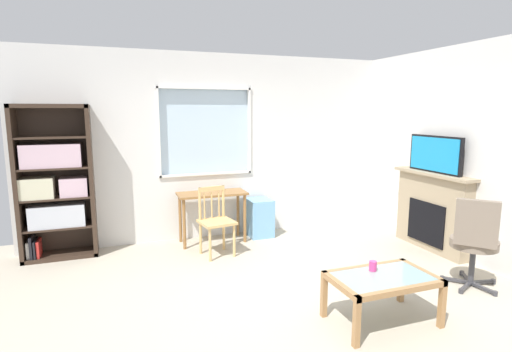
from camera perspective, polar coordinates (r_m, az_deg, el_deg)
The scene contains 12 objects.
ground at distance 4.26m, azimuth 2.26°, elevation -17.19°, with size 6.43×5.61×0.02m, color #B2A893.
wall_back_with_window at distance 6.04m, azimuth -5.87°, elevation 3.95°, with size 5.43×0.15×2.71m.
wall_right at distance 5.53m, azimuth 30.03°, elevation 2.51°, with size 0.12×4.81×2.71m, color silver.
bookshelf at distance 5.71m, azimuth -26.75°, elevation -1.19°, with size 0.90×0.38×1.97m.
desk_under_window at distance 5.78m, azimuth -6.26°, elevation -3.57°, with size 0.98×0.43×0.73m.
wooden_chair at distance 5.32m, azimuth -5.75°, elevation -6.33°, with size 0.48×0.46×0.90m.
plastic_drawer_unit at distance 6.12m, azimuth 0.48°, elevation -5.93°, with size 0.35×0.40×0.57m, color #72ADDB.
fireplace at distance 5.98m, azimuth 23.78°, elevation -4.57°, with size 0.26×1.27×1.07m.
tv at distance 5.84m, azimuth 24.15°, elevation 2.86°, with size 0.06×0.88×0.49m.
office_chair at distance 4.85m, azimuth 28.71°, elevation -7.86°, with size 0.63×0.59×1.00m.
coffee_table at distance 3.86m, azimuth 17.55°, elevation -14.33°, with size 0.93×0.57×0.44m.
sippy_cup at distance 3.91m, azimuth 16.32°, elevation -12.18°, with size 0.07×0.07×0.09m, color #DB3D84.
Camera 1 is at (-1.46, -3.53, 1.89)m, focal length 28.07 mm.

